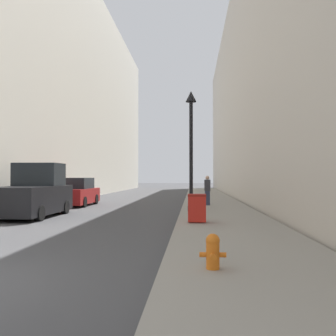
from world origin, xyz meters
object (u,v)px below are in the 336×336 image
object	(u,v)px
fire_hydrant	(213,251)
trash_bin	(197,208)
parked_sedan_near	(78,193)
pedestrian_on_sidewalk	(207,190)
lamppost	(191,135)
pickup_truck	(33,195)

from	to	relation	value
fire_hydrant	trash_bin	size ratio (longest dim) A/B	0.62
fire_hydrant	trash_bin	xyz separation A→B (m)	(-0.22, 6.85, 0.20)
parked_sedan_near	pedestrian_on_sidewalk	xyz separation A→B (m)	(8.03, -1.12, 0.22)
lamppost	parked_sedan_near	world-z (taller)	lamppost
pickup_truck	trash_bin	bearing A→B (deg)	-21.37
trash_bin	pedestrian_on_sidewalk	world-z (taller)	pedestrian_on_sidewalk
fire_hydrant	parked_sedan_near	world-z (taller)	parked_sedan_near
fire_hydrant	lamppost	bearing A→B (deg)	92.31
lamppost	parked_sedan_near	size ratio (longest dim) A/B	1.31
fire_hydrant	pedestrian_on_sidewalk	bearing A→B (deg)	88.22
lamppost	pickup_truck	distance (m)	7.83
pickup_truck	parked_sedan_near	world-z (taller)	pickup_truck
lamppost	parked_sedan_near	xyz separation A→B (m)	(-7.11, 4.96, -3.03)
lamppost	parked_sedan_near	distance (m)	9.19
pickup_truck	pedestrian_on_sidewalk	bearing A→B (deg)	33.23
pickup_truck	parked_sedan_near	distance (m)	6.41
pickup_truck	lamppost	bearing A→B (deg)	11.45
fire_hydrant	lamppost	world-z (taller)	lamppost
parked_sedan_near	pedestrian_on_sidewalk	size ratio (longest dim) A/B	2.59
fire_hydrant	parked_sedan_near	bearing A→B (deg)	115.09
lamppost	pedestrian_on_sidewalk	xyz separation A→B (m)	(0.92, 3.84, -2.81)
lamppost	fire_hydrant	bearing A→B (deg)	-87.69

